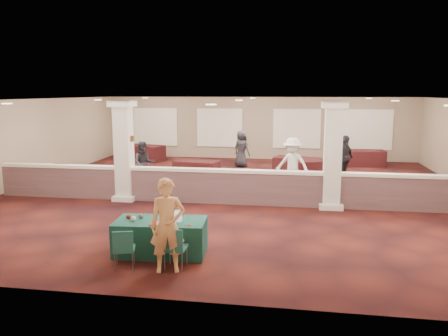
% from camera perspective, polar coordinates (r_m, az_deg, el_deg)
% --- Properties ---
extents(ground, '(16.00, 16.00, 0.00)m').
position_cam_1_polar(ground, '(15.16, 1.87, -3.29)').
color(ground, '#491812').
rests_on(ground, ground).
extents(wall_back, '(16.00, 0.04, 3.20)m').
position_cam_1_polar(wall_back, '(22.80, 4.42, 5.21)').
color(wall_back, gray).
rests_on(wall_back, ground).
extents(wall_front, '(16.00, 0.04, 3.20)m').
position_cam_1_polar(wall_front, '(7.14, -6.12, -5.28)').
color(wall_front, gray).
rests_on(wall_front, ground).
extents(wall_left, '(0.04, 16.00, 3.20)m').
position_cam_1_polar(wall_left, '(17.73, -24.72, 2.98)').
color(wall_left, gray).
rests_on(wall_left, ground).
extents(ceiling, '(16.00, 16.00, 0.02)m').
position_cam_1_polar(ceiling, '(14.76, 1.94, 8.90)').
color(ceiling, white).
rests_on(ceiling, wall_back).
extents(partition_wall, '(15.60, 0.28, 1.10)m').
position_cam_1_polar(partition_wall, '(13.59, 1.10, -2.39)').
color(partition_wall, brown).
rests_on(partition_wall, ground).
extents(column_left, '(0.72, 0.72, 3.20)m').
position_cam_1_polar(column_left, '(14.30, -12.93, 2.33)').
color(column_left, white).
rests_on(column_left, ground).
extents(column_right, '(0.72, 0.72, 3.20)m').
position_cam_1_polar(column_right, '(13.33, 14.00, 1.75)').
color(column_right, white).
rests_on(column_right, ground).
extents(sconce_left, '(0.12, 0.12, 0.18)m').
position_cam_1_polar(sconce_left, '(14.37, -14.02, 3.78)').
color(sconce_left, brown).
rests_on(sconce_left, column_left).
extents(sconce_right, '(0.12, 0.12, 0.18)m').
position_cam_1_polar(sconce_right, '(14.16, -11.93, 3.78)').
color(sconce_right, brown).
rests_on(sconce_right, column_left).
extents(near_table, '(2.00, 1.11, 0.74)m').
position_cam_1_polar(near_table, '(9.64, -8.26, -8.90)').
color(near_table, '#0F3933').
rests_on(near_table, ground).
extents(conf_chair_main, '(0.44, 0.44, 0.86)m').
position_cam_1_polar(conf_chair_main, '(8.73, -6.50, -9.95)').
color(conf_chair_main, '#1B5144').
rests_on(conf_chair_main, ground).
extents(conf_chair_side, '(0.51, 0.51, 0.82)m').
position_cam_1_polar(conf_chair_side, '(8.90, -12.98, -9.92)').
color(conf_chair_side, '#1B5144').
rests_on(conf_chair_side, ground).
extents(woman, '(0.76, 0.61, 1.84)m').
position_cam_1_polar(woman, '(8.54, -7.39, -7.49)').
color(woman, '#FBAB6D').
rests_on(woman, ground).
extents(far_table_front_left, '(1.93, 1.18, 0.73)m').
position_cam_1_polar(far_table_front_left, '(17.39, -19.76, -0.93)').
color(far_table_front_left, black).
rests_on(far_table_front_left, ground).
extents(far_table_front_center, '(1.90, 1.20, 0.72)m').
position_cam_1_polar(far_table_front_center, '(17.68, -3.61, -0.21)').
color(far_table_front_center, black).
rests_on(far_table_front_center, ground).
extents(far_table_front_right, '(2.17, 1.62, 0.79)m').
position_cam_1_polar(far_table_front_right, '(17.69, 11.07, -0.25)').
color(far_table_front_right, black).
rests_on(far_table_front_right, ground).
extents(far_table_back_left, '(2.16, 1.53, 0.79)m').
position_cam_1_polar(far_table_back_left, '(22.54, -10.31, 1.95)').
color(far_table_back_left, black).
rests_on(far_table_back_left, ground).
extents(far_table_back_center, '(2.02, 1.40, 0.74)m').
position_cam_1_polar(far_table_back_center, '(18.64, 9.43, 0.25)').
color(far_table_back_center, black).
rests_on(far_table_back_center, ground).
extents(far_table_back_right, '(1.90, 1.05, 0.75)m').
position_cam_1_polar(far_table_back_right, '(21.63, 17.85, 1.24)').
color(far_table_back_right, black).
rests_on(far_table_back_right, ground).
extents(attendee_a, '(0.90, 0.70, 1.65)m').
position_cam_1_polar(attendee_a, '(16.55, -10.43, 0.58)').
color(attendee_a, black).
rests_on(attendee_a, ground).
extents(attendee_b, '(1.32, 0.91, 1.89)m').
position_cam_1_polar(attendee_b, '(15.55, 8.91, 0.48)').
color(attendee_b, silver).
rests_on(attendee_b, ground).
extents(attendee_c, '(1.07, 1.13, 1.80)m').
position_cam_1_polar(attendee_c, '(17.67, 15.43, 1.23)').
color(attendee_c, black).
rests_on(attendee_c, ground).
extents(attendee_d, '(0.95, 0.83, 1.70)m').
position_cam_1_polar(attendee_d, '(20.30, 2.30, 2.53)').
color(attendee_d, black).
rests_on(attendee_d, ground).
extents(laptop_base, '(0.35, 0.26, 0.02)m').
position_cam_1_polar(laptop_base, '(9.41, -6.56, -6.89)').
color(laptop_base, '#B8B8BD').
rests_on(laptop_base, near_table).
extents(laptop_screen, '(0.34, 0.04, 0.22)m').
position_cam_1_polar(laptop_screen, '(9.49, -6.44, -5.99)').
color(laptop_screen, '#B8B8BD').
rests_on(laptop_screen, near_table).
extents(screen_glow, '(0.30, 0.03, 0.19)m').
position_cam_1_polar(screen_glow, '(9.49, -6.45, -6.09)').
color(screen_glow, silver).
rests_on(screen_glow, near_table).
extents(knitting, '(0.43, 0.34, 0.03)m').
position_cam_1_polar(knitting, '(9.27, -8.36, -7.16)').
color(knitting, '#BF481E').
rests_on(knitting, near_table).
extents(yarn_cream, '(0.11, 0.11, 0.11)m').
position_cam_1_polar(yarn_cream, '(9.56, -11.76, -6.49)').
color(yarn_cream, beige).
rests_on(yarn_cream, near_table).
extents(yarn_red, '(0.10, 0.10, 0.10)m').
position_cam_1_polar(yarn_red, '(9.74, -12.37, -6.23)').
color(yarn_red, maroon).
rests_on(yarn_red, near_table).
extents(yarn_grey, '(0.11, 0.11, 0.11)m').
position_cam_1_polar(yarn_grey, '(9.74, -10.81, -6.17)').
color(yarn_grey, '#545559').
rests_on(yarn_grey, near_table).
extents(scissors, '(0.12, 0.04, 0.01)m').
position_cam_1_polar(scissors, '(9.13, -4.64, -7.41)').
color(scissors, '#B22313').
rests_on(scissors, near_table).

